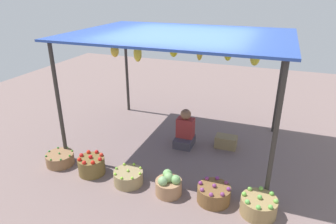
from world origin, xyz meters
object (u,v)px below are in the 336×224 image
object	(u,v)px
vendor_person	(185,132)
basket_green_apples	(259,206)
basket_limes	(128,177)
basket_red_tomatoes	(91,165)
basket_green_chilies	(60,159)
basket_cabbages	(169,185)
wooden_crate_near_vendor	(226,142)
basket_purple_onions	(214,194)

from	to	relation	value
vendor_person	basket_green_apples	world-z (taller)	vendor_person
basket_limes	basket_green_apples	world-z (taller)	basket_green_apples
vendor_person	basket_red_tomatoes	size ratio (longest dim) A/B	1.71
basket_green_chilies	basket_green_apples	xyz separation A→B (m)	(3.50, -0.07, 0.03)
basket_green_chilies	basket_cabbages	xyz separation A→B (m)	(2.15, -0.10, 0.06)
basket_green_apples	vendor_person	bearing A→B (deg)	135.76
wooden_crate_near_vendor	basket_limes	bearing A→B (deg)	-126.22
basket_cabbages	basket_purple_onions	size ratio (longest dim) A/B	0.83
basket_limes	basket_purple_onions	world-z (taller)	basket_purple_onions
basket_limes	basket_green_apples	distance (m)	2.06
basket_green_apples	basket_red_tomatoes	bearing A→B (deg)	179.49
basket_limes	basket_purple_onions	distance (m)	1.41
basket_limes	basket_purple_onions	bearing A→B (deg)	2.24
basket_green_apples	basket_green_chilies	bearing A→B (deg)	178.89
basket_red_tomatoes	basket_limes	distance (m)	0.73
vendor_person	basket_green_chilies	distance (m)	2.42
basket_limes	basket_green_apples	size ratio (longest dim) A/B	0.94
basket_limes	vendor_person	bearing A→B (deg)	72.83
vendor_person	basket_limes	distance (m)	1.64
basket_purple_onions	vendor_person	bearing A→B (deg)	121.78
basket_red_tomatoes	basket_purple_onions	xyz separation A→B (m)	(2.14, 0.02, -0.03)
basket_red_tomatoes	basket_green_apples	bearing A→B (deg)	-0.51
basket_green_apples	wooden_crate_near_vendor	xyz separation A→B (m)	(-0.78, 1.74, -0.01)
basket_green_chilies	basket_purple_onions	world-z (taller)	basket_purple_onions
vendor_person	basket_green_apples	bearing A→B (deg)	-44.24
basket_green_chilies	basket_red_tomatoes	xyz separation A→B (m)	(0.70, -0.04, 0.05)
vendor_person	wooden_crate_near_vendor	size ratio (longest dim) A/B	1.84
basket_limes	wooden_crate_near_vendor	size ratio (longest dim) A/B	1.14
basket_purple_onions	wooden_crate_near_vendor	xyz separation A→B (m)	(-0.13, 1.70, -0.01)
wooden_crate_near_vendor	vendor_person	bearing A→B (deg)	-166.19
basket_cabbages	wooden_crate_near_vendor	size ratio (longest dim) A/B	0.98
basket_green_apples	basket_limes	bearing A→B (deg)	-179.66
basket_cabbages	basket_purple_onions	xyz separation A→B (m)	(0.70, 0.08, -0.03)
wooden_crate_near_vendor	basket_green_chilies	bearing A→B (deg)	-148.39
basket_red_tomatoes	basket_cabbages	xyz separation A→B (m)	(1.44, -0.06, 0.01)
basket_green_chilies	basket_cabbages	world-z (taller)	basket_cabbages
vendor_person	basket_cabbages	xyz separation A→B (m)	(0.23, -1.58, -0.14)
basket_green_chilies	basket_purple_onions	xyz separation A→B (m)	(2.84, -0.02, 0.02)
basket_green_chilies	basket_green_apples	bearing A→B (deg)	-1.11
basket_green_chilies	basket_cabbages	bearing A→B (deg)	-2.70
basket_purple_onions	basket_red_tomatoes	bearing A→B (deg)	-179.53
basket_green_chilies	basket_limes	distance (m)	1.44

